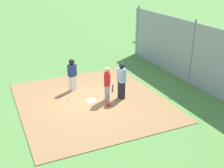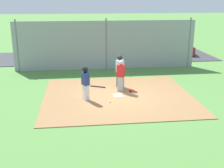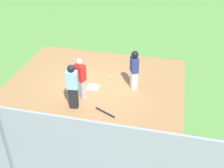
{
  "view_description": "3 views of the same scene",
  "coord_description": "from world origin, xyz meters",
  "px_view_note": "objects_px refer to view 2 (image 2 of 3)",
  "views": [
    {
      "loc": [
        -11.17,
        4.0,
        5.79
      ],
      "look_at": [
        -0.06,
        -1.03,
        0.72
      ],
      "focal_mm": 45.76,
      "sensor_mm": 36.0,
      "label": 1
    },
    {
      "loc": [
        1.87,
        13.09,
        4.7
      ],
      "look_at": [
        0.29,
        -0.04,
        0.63
      ],
      "focal_mm": 45.78,
      "sensor_mm": 36.0,
      "label": 2
    },
    {
      "loc": [
        2.87,
        -8.92,
        6.16
      ],
      "look_at": [
        0.89,
        -0.47,
        0.61
      ],
      "focal_mm": 44.52,
      "sensor_mm": 36.0,
      "label": 3
    }
  ],
  "objects_px": {
    "runner": "(85,81)",
    "parked_car_blue": "(133,49)",
    "baseball_bat": "(98,87)",
    "home_plate": "(118,95)",
    "baseball": "(110,102)",
    "catcher_mask": "(131,91)",
    "umpire": "(120,70)",
    "catcher": "(121,75)",
    "parked_car_red": "(167,48)"
  },
  "relations": [
    {
      "from": "umpire",
      "to": "parked_car_blue",
      "type": "distance_m",
      "value": 8.33
    },
    {
      "from": "catcher_mask",
      "to": "baseball",
      "type": "distance_m",
      "value": 1.9
    },
    {
      "from": "catcher_mask",
      "to": "baseball",
      "type": "bearing_deg",
      "value": 48.81
    },
    {
      "from": "parked_car_red",
      "to": "parked_car_blue",
      "type": "height_order",
      "value": "same"
    },
    {
      "from": "umpire",
      "to": "baseball",
      "type": "xyz_separation_m",
      "value": [
        0.79,
        2.3,
        -0.87
      ]
    },
    {
      "from": "parked_car_red",
      "to": "home_plate",
      "type": "bearing_deg",
      "value": -111.59
    },
    {
      "from": "runner",
      "to": "baseball_bat",
      "type": "xyz_separation_m",
      "value": [
        -0.69,
        -1.87,
        -0.88
      ]
    },
    {
      "from": "parked_car_red",
      "to": "baseball",
      "type": "bearing_deg",
      "value": -111.54
    },
    {
      "from": "catcher",
      "to": "baseball",
      "type": "relative_size",
      "value": 21.85
    },
    {
      "from": "baseball_bat",
      "to": "parked_car_blue",
      "type": "distance_m",
      "value": 8.65
    },
    {
      "from": "runner",
      "to": "catcher_mask",
      "type": "relative_size",
      "value": 6.69
    },
    {
      "from": "baseball",
      "to": "parked_car_red",
      "type": "bearing_deg",
      "value": -119.34
    },
    {
      "from": "home_plate",
      "to": "baseball",
      "type": "bearing_deg",
      "value": 61.18
    },
    {
      "from": "umpire",
      "to": "parked_car_red",
      "type": "height_order",
      "value": "umpire"
    },
    {
      "from": "runner",
      "to": "parked_car_blue",
      "type": "xyz_separation_m",
      "value": [
        -4.12,
        -9.79,
        -0.33
      ]
    },
    {
      "from": "catcher",
      "to": "runner",
      "type": "relative_size",
      "value": 1.01
    },
    {
      "from": "umpire",
      "to": "parked_car_blue",
      "type": "bearing_deg",
      "value": 155.39
    },
    {
      "from": "baseball_bat",
      "to": "baseball",
      "type": "xyz_separation_m",
      "value": [
        -0.38,
        2.39,
        0.01
      ]
    },
    {
      "from": "home_plate",
      "to": "baseball",
      "type": "relative_size",
      "value": 5.95
    },
    {
      "from": "baseball_bat",
      "to": "catcher",
      "type": "bearing_deg",
      "value": -8.56
    },
    {
      "from": "catcher_mask",
      "to": "parked_car_red",
      "type": "distance_m",
      "value": 10.35
    },
    {
      "from": "runner",
      "to": "parked_car_red",
      "type": "distance_m",
      "value": 12.31
    },
    {
      "from": "umpire",
      "to": "parked_car_red",
      "type": "relative_size",
      "value": 0.39
    },
    {
      "from": "catcher",
      "to": "parked_car_red",
      "type": "distance_m",
      "value": 10.42
    },
    {
      "from": "catcher",
      "to": "umpire",
      "type": "relative_size",
      "value": 0.94
    },
    {
      "from": "home_plate",
      "to": "catcher_mask",
      "type": "distance_m",
      "value": 0.92
    },
    {
      "from": "catcher",
      "to": "baseball",
      "type": "distance_m",
      "value": 1.95
    },
    {
      "from": "baseball",
      "to": "parked_car_blue",
      "type": "height_order",
      "value": "parked_car_blue"
    },
    {
      "from": "baseball",
      "to": "parked_car_red",
      "type": "relative_size",
      "value": 0.02
    },
    {
      "from": "catcher",
      "to": "baseball_bat",
      "type": "xyz_separation_m",
      "value": [
        1.12,
        -0.78,
        -0.81
      ]
    },
    {
      "from": "catcher",
      "to": "baseball",
      "type": "xyz_separation_m",
      "value": [
        0.74,
        1.61,
        -0.8
      ]
    },
    {
      "from": "catcher_mask",
      "to": "parked_car_blue",
      "type": "height_order",
      "value": "parked_car_blue"
    },
    {
      "from": "umpire",
      "to": "baseball",
      "type": "distance_m",
      "value": 2.58
    },
    {
      "from": "runner",
      "to": "parked_car_blue",
      "type": "bearing_deg",
      "value": 41.98
    },
    {
      "from": "baseball_bat",
      "to": "baseball",
      "type": "height_order",
      "value": "baseball"
    },
    {
      "from": "catcher_mask",
      "to": "home_plate",
      "type": "bearing_deg",
      "value": 35.0
    },
    {
      "from": "catcher_mask",
      "to": "parked_car_blue",
      "type": "xyz_separation_m",
      "value": [
        -1.79,
        -8.89,
        0.52
      ]
    },
    {
      "from": "home_plate",
      "to": "baseball",
      "type": "distance_m",
      "value": 1.03
    },
    {
      "from": "runner",
      "to": "baseball_bat",
      "type": "height_order",
      "value": "runner"
    },
    {
      "from": "baseball_bat",
      "to": "catcher_mask",
      "type": "xyz_separation_m",
      "value": [
        -1.63,
        0.97,
        0.03
      ]
    },
    {
      "from": "parked_car_red",
      "to": "parked_car_blue",
      "type": "relative_size",
      "value": 1.0
    },
    {
      "from": "catcher",
      "to": "runner",
      "type": "height_order",
      "value": "catcher"
    },
    {
      "from": "umpire",
      "to": "parked_car_red",
      "type": "bearing_deg",
      "value": 139.16
    },
    {
      "from": "umpire",
      "to": "baseball",
      "type": "bearing_deg",
      "value": -27.87
    },
    {
      "from": "umpire",
      "to": "runner",
      "type": "xyz_separation_m",
      "value": [
        1.87,
        1.78,
        0.0
      ]
    },
    {
      "from": "home_plate",
      "to": "runner",
      "type": "height_order",
      "value": "runner"
    },
    {
      "from": "catcher_mask",
      "to": "catcher",
      "type": "bearing_deg",
      "value": -20.09
    },
    {
      "from": "home_plate",
      "to": "umpire",
      "type": "distance_m",
      "value": 1.69
    },
    {
      "from": "baseball_bat",
      "to": "parked_car_red",
      "type": "distance_m",
      "value": 10.41
    },
    {
      "from": "runner",
      "to": "catcher",
      "type": "bearing_deg",
      "value": 5.64
    }
  ]
}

